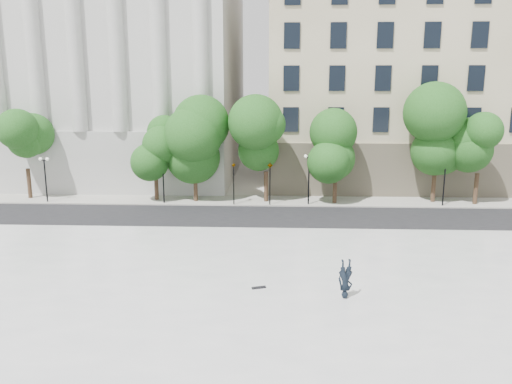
{
  "coord_description": "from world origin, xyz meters",
  "views": [
    {
      "loc": [
        2.82,
        -19.16,
        10.06
      ],
      "look_at": [
        1.57,
        10.0,
        3.83
      ],
      "focal_mm": 35.0,
      "sensor_mm": 36.0,
      "label": 1
    }
  ],
  "objects_px": {
    "traffic_light_east": "(270,162)",
    "skateboard": "(259,288)",
    "traffic_light_west": "(234,164)",
    "person_lying": "(345,293)"
  },
  "relations": [
    {
      "from": "traffic_light_east",
      "to": "skateboard",
      "type": "bearing_deg",
      "value": -90.72
    },
    {
      "from": "traffic_light_east",
      "to": "person_lying",
      "type": "bearing_deg",
      "value": -79.14
    },
    {
      "from": "person_lying",
      "to": "skateboard",
      "type": "height_order",
      "value": "person_lying"
    },
    {
      "from": "traffic_light_west",
      "to": "skateboard",
      "type": "distance_m",
      "value": 19.29
    },
    {
      "from": "traffic_light_east",
      "to": "skateboard",
      "type": "height_order",
      "value": "traffic_light_east"
    },
    {
      "from": "traffic_light_west",
      "to": "person_lying",
      "type": "relative_size",
      "value": 2.24
    },
    {
      "from": "skateboard",
      "to": "traffic_light_west",
      "type": "bearing_deg",
      "value": 80.57
    },
    {
      "from": "person_lying",
      "to": "skateboard",
      "type": "xyz_separation_m",
      "value": [
        -4.03,
        0.93,
        -0.22
      ]
    },
    {
      "from": "traffic_light_east",
      "to": "skateboard",
      "type": "relative_size",
      "value": 6.15
    },
    {
      "from": "traffic_light_east",
      "to": "traffic_light_west",
      "type": "bearing_deg",
      "value": 180.0
    }
  ]
}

